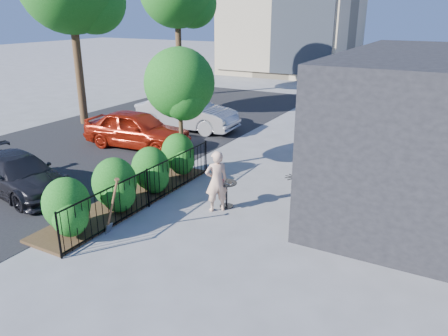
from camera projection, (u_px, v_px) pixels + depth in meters
The scene contains 12 objects.
ground at pixel (196, 219), 11.15m from camera, with size 120.00×120.00×0.00m, color gray.
fence at pixel (148, 188), 11.64m from camera, with size 0.05×6.05×1.10m.
planting_bed at pixel (129, 200), 12.13m from camera, with size 1.30×6.00×0.08m, color #382616.
shrubs at pixel (132, 178), 11.94m from camera, with size 1.10×5.60×1.24m.
patio_tree at pixel (180, 88), 13.50m from camera, with size 2.20×2.20×3.94m.
street at pixel (84, 149), 16.79m from camera, with size 9.00×30.00×0.01m, color black.
cafe_table at pixel (226, 190), 11.67m from camera, with size 0.56×0.56×0.75m.
woman at pixel (217, 181), 11.35m from camera, with size 0.60×0.40×1.65m, color beige.
shovel at pixel (112, 209), 10.14m from camera, with size 0.52×0.20×1.51m.
car_red at pixel (137, 129), 16.80m from camera, with size 1.69×4.21×1.44m, color #9E1D0D.
car_silver at pixel (187, 113), 19.33m from camera, with size 1.60×4.58×1.51m, color #A9A9AE.
car_darkgrey at pixel (19, 174), 12.55m from camera, with size 1.60×3.93×1.14m, color black.
Camera 1 is at (5.47, -8.45, 5.00)m, focal length 35.00 mm.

